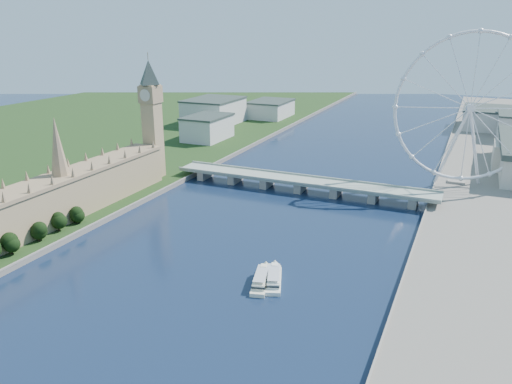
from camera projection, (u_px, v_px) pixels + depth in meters
The scene contains 7 objects.
parliament_range at pixel (64, 196), 343.01m from camera, with size 24.00×200.00×70.00m.
big_ben at pixel (151, 104), 421.51m from camera, with size 20.02×20.02×110.00m.
westminster_bridge at pixel (301, 183), 410.49m from camera, with size 220.00×22.00×9.50m.
london_eye at pixel (470, 109), 393.02m from camera, with size 113.60×39.12×124.30m.
city_skyline at pixel (399, 122), 617.86m from camera, with size 505.00×280.00×32.00m.
tour_boat_near at pixel (274, 283), 264.46m from camera, with size 8.03×31.34×6.94m, color white, non-canonical shape.
tour_boat_far at pixel (261, 284), 263.14m from camera, with size 8.08×31.52×6.98m, color white, non-canonical shape.
Camera 1 is at (124.43, -73.31, 129.49)m, focal length 35.00 mm.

